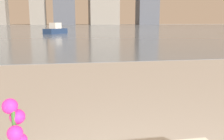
# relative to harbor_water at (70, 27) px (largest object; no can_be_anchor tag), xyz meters

# --- Properties ---
(harbor_water) EXTENTS (180.00, 110.00, 0.01)m
(harbor_water) POSITION_rel_harbor_water_xyz_m (0.00, 0.00, 0.00)
(harbor_water) COLOR slate
(harbor_water) RESTS_ON ground_plane
(harbor_boat_2) EXTENTS (2.30, 2.93, 1.06)m
(harbor_boat_2) POSITION_rel_harbor_water_xyz_m (-1.75, -36.64, 0.38)
(harbor_boat_2) COLOR navy
(harbor_boat_2) RESTS_ON harbor_water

